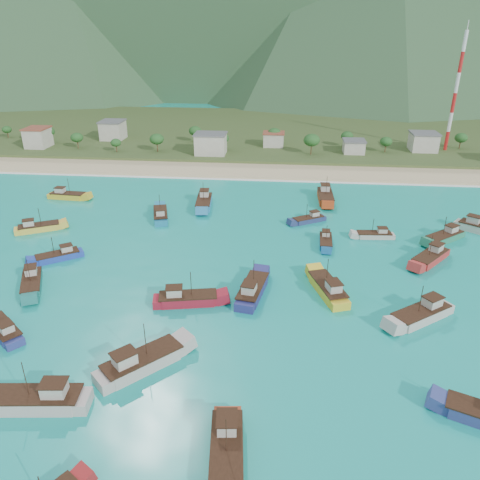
# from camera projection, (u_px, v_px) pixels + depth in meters

# --- Properties ---
(ground) EXTENTS (600.00, 600.00, 0.00)m
(ground) POSITION_uv_depth(u_px,v_px,m) (270.00, 300.00, 81.85)
(ground) COLOR #0C8A82
(ground) RESTS_ON ground
(beach) EXTENTS (400.00, 18.00, 1.20)m
(beach) POSITION_uv_depth(u_px,v_px,m) (279.00, 172.00, 153.26)
(beach) COLOR beige
(beach) RESTS_ON ground
(land) EXTENTS (400.00, 110.00, 2.40)m
(land) POSITION_uv_depth(u_px,v_px,m) (282.00, 133.00, 208.40)
(land) COLOR #385123
(land) RESTS_ON ground
(surf_line) EXTENTS (400.00, 2.50, 0.08)m
(surf_line) POSITION_uv_depth(u_px,v_px,m) (278.00, 180.00, 144.67)
(surf_line) COLOR white
(surf_line) RESTS_ON ground
(village) EXTENTS (211.42, 30.89, 6.95)m
(village) POSITION_uv_depth(u_px,v_px,m) (302.00, 141.00, 172.56)
(village) COLOR beige
(village) RESTS_ON ground
(vegetation) EXTENTS (276.54, 25.01, 8.50)m
(vegetation) POSITION_uv_depth(u_px,v_px,m) (286.00, 140.00, 172.78)
(vegetation) COLOR #235623
(vegetation) RESTS_ON ground
(radio_tower) EXTENTS (1.20, 1.20, 40.70)m
(radio_tower) POSITION_uv_depth(u_px,v_px,m) (455.00, 93.00, 165.00)
(radio_tower) COLOR red
(radio_tower) RESTS_ON ground
(boat_1) EXTENTS (8.64, 3.12, 5.01)m
(boat_1) POSITION_uv_depth(u_px,v_px,m) (375.00, 236.00, 105.54)
(boat_1) COLOR #BDB4AA
(boat_1) RESTS_ON ground
(boat_2) EXTENTS (10.26, 7.24, 5.92)m
(boat_2) POSITION_uv_depth(u_px,v_px,m) (38.00, 228.00, 109.08)
(boat_2) COLOR gold
(boat_2) RESTS_ON ground
(boat_3) EXTENTS (4.64, 12.44, 7.19)m
(boat_3) POSITION_uv_depth(u_px,v_px,m) (204.00, 203.00, 124.00)
(boat_3) COLOR teal
(boat_3) RESTS_ON ground
(boat_4) EXTENTS (7.33, 11.05, 6.33)m
(boat_4) POSITION_uv_depth(u_px,v_px,m) (32.00, 283.00, 85.62)
(boat_4) COLOR #1C6F6A
(boat_4) RESTS_ON ground
(boat_5) EXTENTS (2.96, 8.72, 5.08)m
(boat_5) POSITION_uv_depth(u_px,v_px,m) (326.00, 242.00, 102.53)
(boat_5) COLOR #125390
(boat_5) RESTS_ON ground
(boat_6) EXTENTS (7.03, 12.18, 6.91)m
(boat_6) POSITION_uv_depth(u_px,v_px,m) (328.00, 289.00, 83.50)
(boat_6) COLOR yellow
(boat_6) RESTS_ON ground
(boat_7) EXTENTS (11.62, 11.67, 7.51)m
(boat_7) POSITION_uv_depth(u_px,v_px,m) (141.00, 363.00, 65.10)
(boat_7) COLOR #B3A9A2
(boat_7) RESTS_ON ground
(boat_9) EXTENTS (5.55, 12.25, 6.98)m
(boat_9) POSITION_uv_depth(u_px,v_px,m) (252.00, 291.00, 82.96)
(boat_9) COLOR navy
(boat_9) RESTS_ON ground
(boat_12) EXTENTS (10.64, 3.83, 6.17)m
(boat_12) POSITION_uv_depth(u_px,v_px,m) (68.00, 196.00, 129.34)
(boat_12) COLOR gold
(boat_12) RESTS_ON ground
(boat_13) EXTENTS (9.66, 10.53, 6.53)m
(boat_13) POSITION_uv_depth(u_px,v_px,m) (430.00, 258.00, 94.82)
(boat_13) COLOR #B72E2C
(boat_13) RESTS_ON ground
(boat_15) EXTENTS (5.96, 11.26, 6.38)m
(boat_15) POSITION_uv_depth(u_px,v_px,m) (161.00, 215.00, 116.04)
(boat_15) COLOR teal
(boat_15) RESTS_ON ground
(boat_16) EXTENTS (10.31, 9.17, 6.32)m
(boat_16) POSITION_uv_depth(u_px,v_px,m) (445.00, 237.00, 104.11)
(boat_16) COLOR #247E5D
(boat_16) RESTS_ON ground
(boat_17) EXTENTS (9.35, 7.71, 5.59)m
(boat_17) POSITION_uv_depth(u_px,v_px,m) (59.00, 257.00, 95.75)
(boat_17) COLOR #213DAA
(boat_17) RESTS_ON ground
(boat_18) EXTENTS (9.38, 8.49, 5.79)m
(boat_18) POSITION_uv_depth(u_px,v_px,m) (4.00, 331.00, 72.52)
(boat_18) COLOR navy
(boat_18) RESTS_ON ground
(boat_19) EXTENTS (11.65, 9.85, 7.01)m
(boat_19) POSITION_uv_depth(u_px,v_px,m) (422.00, 315.00, 76.09)
(boat_19) COLOR beige
(boat_19) RESTS_ON ground
(boat_21) EXTENTS (8.72, 6.61, 5.10)m
(boat_21) POSITION_uv_depth(u_px,v_px,m) (309.00, 220.00, 114.02)
(boat_21) COLOR navy
(boat_21) RESTS_ON ground
(boat_22) EXTENTS (11.55, 5.34, 6.58)m
(boat_22) POSITION_uv_depth(u_px,v_px,m) (187.00, 300.00, 80.44)
(boat_22) COLOR maroon
(boat_22) RESTS_ON ground
(boat_25) EXTENTS (12.82, 4.94, 7.39)m
(boat_25) POSITION_uv_depth(u_px,v_px,m) (39.00, 401.00, 58.60)
(boat_25) COLOR #BCB0AB
(boat_25) RESTS_ON ground
(boat_31) EXTENTS (3.82, 12.58, 7.41)m
(boat_31) POSITION_uv_depth(u_px,v_px,m) (325.00, 197.00, 127.96)
(boat_31) COLOR #AD3814
(boat_31) RESTS_ON ground
(boat_32) EXTENTS (4.65, 12.06, 6.95)m
(boat_32) POSITION_uv_depth(u_px,v_px,m) (227.00, 451.00, 51.79)
(boat_32) COLOR #9A391E
(boat_32) RESTS_ON ground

